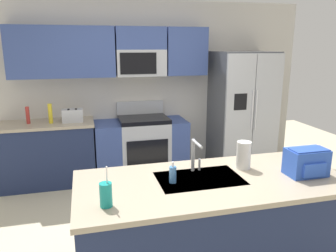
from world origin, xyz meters
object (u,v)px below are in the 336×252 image
(sink_faucet, at_px, (195,153))
(drink_cup_teal, at_px, (106,195))
(pepper_mill, at_px, (28,115))
(paper_towel_roll, at_px, (244,155))
(bottle_yellow, at_px, (50,113))
(backpack, at_px, (307,162))
(range_oven, at_px, (141,147))
(toaster, at_px, (73,116))
(refrigerator, at_px, (242,111))
(soap_dispenser, at_px, (173,174))

(sink_faucet, relative_size, drink_cup_teal, 0.99)
(pepper_mill, distance_m, paper_towel_roll, 3.06)
(sink_faucet, xyz_separation_m, drink_cup_teal, (-0.77, -0.43, -0.08))
(bottle_yellow, xyz_separation_m, backpack, (2.19, -2.48, -0.02))
(bottle_yellow, relative_size, drink_cup_teal, 0.94)
(range_oven, relative_size, bottle_yellow, 5.04)
(toaster, distance_m, bottle_yellow, 0.29)
(range_oven, bearing_deg, sink_faucet, -88.24)
(refrigerator, relative_size, sink_faucet, 6.56)
(refrigerator, xyz_separation_m, pepper_mill, (-3.16, 0.07, 0.09))
(refrigerator, distance_m, drink_cup_teal, 3.48)
(soap_dispenser, xyz_separation_m, paper_towel_roll, (0.67, 0.14, 0.05))
(toaster, bearing_deg, drink_cup_teal, -84.15)
(refrigerator, bearing_deg, pepper_mill, 178.74)
(pepper_mill, distance_m, soap_dispenser, 2.77)
(sink_faucet, distance_m, soap_dispenser, 0.31)
(pepper_mill, height_order, paper_towel_roll, paper_towel_roll)
(sink_faucet, bearing_deg, pepper_mill, 126.02)
(sink_faucet, bearing_deg, soap_dispenser, -144.61)
(refrigerator, bearing_deg, backpack, -105.29)
(bottle_yellow, bearing_deg, sink_faucet, -58.74)
(range_oven, relative_size, backpack, 4.25)
(range_oven, distance_m, bottle_yellow, 1.39)
(drink_cup_teal, bearing_deg, bottle_yellow, 102.04)
(toaster, relative_size, pepper_mill, 1.20)
(backpack, bearing_deg, pepper_mill, 134.55)
(refrigerator, distance_m, bottle_yellow, 2.87)
(toaster, xyz_separation_m, bottle_yellow, (-0.29, 0.00, 0.04))
(range_oven, bearing_deg, bottle_yellow, -177.73)
(refrigerator, relative_size, pepper_mill, 7.91)
(sink_faucet, xyz_separation_m, soap_dispenser, (-0.24, -0.17, -0.10))
(refrigerator, height_order, toaster, refrigerator)
(sink_faucet, bearing_deg, paper_towel_roll, -3.46)
(backpack, bearing_deg, toaster, 127.50)
(pepper_mill, xyz_separation_m, paper_towel_roll, (2.06, -2.26, 0.00))
(range_oven, relative_size, drink_cup_teal, 4.76)
(drink_cup_teal, bearing_deg, pepper_mill, 107.79)
(range_oven, height_order, soap_dispenser, range_oven)
(toaster, xyz_separation_m, drink_cup_teal, (0.27, -2.62, -0.01))
(bottle_yellow, xyz_separation_m, paper_towel_roll, (1.77, -2.21, -0.01))
(refrigerator, bearing_deg, range_oven, 177.44)
(toaster, bearing_deg, sink_faucet, -64.61)
(toaster, distance_m, drink_cup_teal, 2.63)
(pepper_mill, relative_size, backpack, 0.73)
(range_oven, xyz_separation_m, refrigerator, (1.61, -0.07, 0.48))
(toaster, xyz_separation_m, backpack, (1.90, -2.48, 0.03))
(soap_dispenser, bearing_deg, refrigerator, 52.71)
(drink_cup_teal, height_order, soap_dispenser, drink_cup_teal)
(soap_dispenser, height_order, paper_towel_roll, paper_towel_roll)
(pepper_mill, bearing_deg, bottle_yellow, -9.05)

